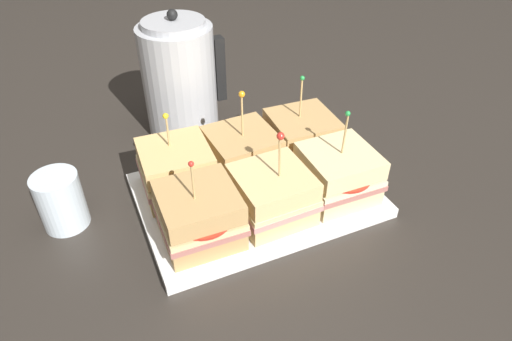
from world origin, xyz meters
name	(u,v)px	position (x,y,z in m)	size (l,w,h in m)	color
ground_plane	(256,199)	(0.00, 0.00, 0.00)	(6.00, 6.00, 0.00)	#2D2823
serving_platter	(256,195)	(0.00, 0.00, 0.01)	(0.39, 0.27, 0.02)	white
sandwich_front_left	(199,216)	(-0.12, -0.06, 0.06)	(0.12, 0.12, 0.15)	tan
sandwich_front_center	(272,195)	(0.00, -0.06, 0.06)	(0.12, 0.12, 0.16)	#DBB77A
sandwich_front_right	(338,174)	(0.12, -0.06, 0.06)	(0.12, 0.12, 0.16)	beige
sandwich_back_left	(177,170)	(-0.12, 0.06, 0.06)	(0.12, 0.12, 0.14)	tan
sandwich_back_center	(241,153)	(0.00, 0.06, 0.06)	(0.12, 0.12, 0.16)	tan
sandwich_back_right	(302,137)	(0.12, 0.06, 0.06)	(0.12, 0.12, 0.16)	tan
kettle_steel	(180,79)	(-0.04, 0.27, 0.11)	(0.17, 0.14, 0.25)	#B7BABF
drinking_glass	(61,201)	(-0.30, 0.07, 0.05)	(0.07, 0.07, 0.09)	silver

